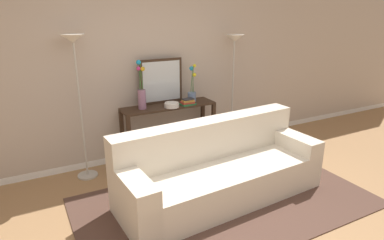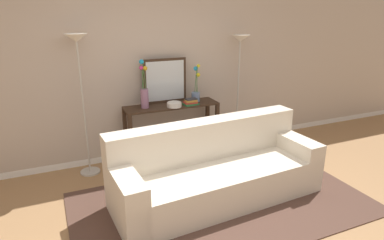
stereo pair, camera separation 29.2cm
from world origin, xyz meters
The scene contains 13 objects.
ground_plane centered at (0.00, 0.00, -0.01)m, with size 16.00×16.00×0.02m, color #9E754C.
back_wall centered at (0.00, 2.22, 1.41)m, with size 12.00×0.15×2.83m.
area_rug centered at (0.40, 0.52, 0.01)m, with size 3.29×1.86×0.01m.
couch centered at (0.40, 0.68, 0.32)m, with size 2.45×0.99×0.88m.
console_table centered at (0.32, 1.90, 0.57)m, with size 1.34×0.37×0.82m.
floor_lamp_left centered at (-0.87, 1.91, 1.44)m, with size 0.28×0.28×1.83m.
floor_lamp_right centered at (1.40, 1.91, 1.38)m, with size 0.28×0.28×1.75m.
wall_mirror centered at (0.29, 2.06, 1.13)m, with size 0.63×0.02×0.63m.
vase_tall_flowers centered at (-0.07, 1.90, 1.03)m, with size 0.11×0.13×0.66m.
vase_short_flowers centered at (0.71, 1.94, 0.97)m, with size 0.12×0.13×0.54m.
fruit_bowl centered at (0.31, 1.79, 0.85)m, with size 0.20×0.20×0.07m.
book_stack centered at (0.57, 1.79, 0.86)m, with size 0.22×0.15×0.09m.
book_row_under_console centered at (-0.03, 1.90, 0.06)m, with size 0.41×0.17×0.13m.
Camera 1 is at (-1.50, -2.25, 2.11)m, focal length 31.31 mm.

